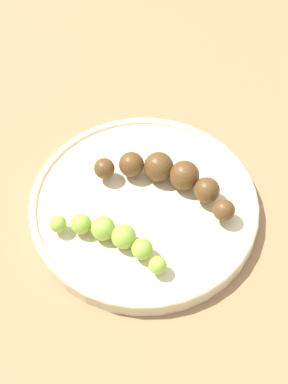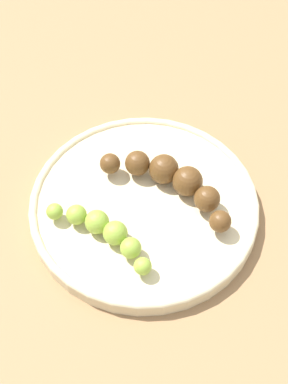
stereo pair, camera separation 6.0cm
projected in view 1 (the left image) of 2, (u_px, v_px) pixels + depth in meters
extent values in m
plane|color=#936D47|center=(144.00, 210.00, 0.63)|extent=(2.40, 2.40, 0.00)
cylinder|color=beige|center=(144.00, 206.00, 0.63)|extent=(0.28, 0.28, 0.02)
torus|color=beige|center=(144.00, 202.00, 0.62)|extent=(0.28, 0.28, 0.01)
sphere|color=#8CAD38|center=(158.00, 265.00, 0.55)|extent=(0.02, 0.02, 0.02)
sphere|color=#8CAD38|center=(142.00, 249.00, 0.56)|extent=(0.02, 0.02, 0.02)
sphere|color=#8CAD38|center=(124.00, 237.00, 0.57)|extent=(0.03, 0.03, 0.03)
sphere|color=#8CAD38|center=(103.00, 228.00, 0.58)|extent=(0.03, 0.03, 0.03)
sphere|color=#8CAD38|center=(81.00, 224.00, 0.58)|extent=(0.02, 0.02, 0.02)
sphere|color=#8CAD38|center=(58.00, 224.00, 0.58)|extent=(0.02, 0.02, 0.02)
sphere|color=#593819|center=(224.00, 210.00, 0.59)|extent=(0.03, 0.03, 0.03)
sphere|color=#593819|center=(207.00, 190.00, 0.60)|extent=(0.03, 0.03, 0.03)
sphere|color=#593819|center=(184.00, 175.00, 0.62)|extent=(0.04, 0.04, 0.04)
sphere|color=#593819|center=(159.00, 167.00, 0.62)|extent=(0.04, 0.04, 0.04)
sphere|color=#593819|center=(131.00, 164.00, 0.63)|extent=(0.03, 0.03, 0.03)
sphere|color=#593819|center=(104.00, 168.00, 0.62)|extent=(0.03, 0.03, 0.03)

